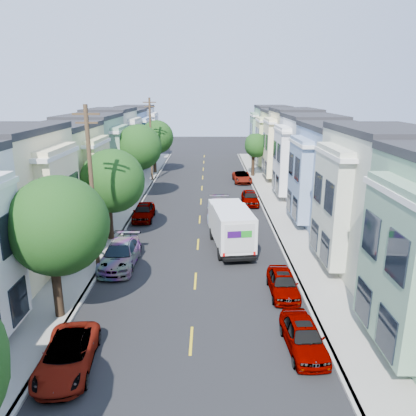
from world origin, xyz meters
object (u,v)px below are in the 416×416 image
Objects in this scene: tree_e at (156,137)px; parked_left_c at (120,254)px; tree_b at (57,226)px; tree_c at (111,181)px; parked_right_c at (250,198)px; tree_d at (138,148)px; tree_far_r at (256,146)px; fedex_truck at (231,226)px; lead_sedan at (219,210)px; parked_right_a at (304,337)px; parked_right_d at (242,177)px; parked_left_d at (144,212)px; utility_pole_near at (92,189)px; parked_right_b at (283,283)px; utility_pole_far at (151,140)px; parked_left_b at (67,356)px.

parked_left_c is at bearing -87.40° from tree_e.
tree_c is at bearing 90.00° from tree_b.
tree_c is 15.57m from parked_right_c.
parked_left_c is at bearing -85.11° from tree_d.
tree_d is 1.37× the size of tree_far_r.
fedex_truck is 1.24× the size of lead_sedan.
tree_c reaches higher than parked_right_a.
lead_sedan is 15.01m from parked_right_d.
tree_b is 7.63m from parked_left_c.
parked_left_d is 1.11× the size of parked_right_a.
lead_sedan is (8.03, 10.57, -4.39)m from utility_pole_near.
parked_right_a is at bearing -37.62° from utility_pole_near.
parked_right_a is 5.07m from parked_right_b.
tree_d is 12.28m from parked_right_c.
utility_pole_near is 26.00m from utility_pole_far.
lead_sedan is 1.11× the size of parked_right_d.
parked_left_c is 9.79m from parked_left_d.
utility_pole_near is at bearing 92.78° from parked_left_b.
tree_c is 1.55× the size of parked_left_d.
utility_pole_far is (0.00, -5.10, 0.23)m from tree_e.
parked_right_a is (11.20, -2.58, -4.17)m from tree_b.
tree_d is at bearing 111.16° from parked_right_a.
parked_left_b is at bearing -70.15° from tree_b.
parked_right_b is at bearing -93.54° from tree_far_r.
tree_b reaches higher than fedex_truck.
parked_left_c is (-6.63, -10.32, -0.00)m from lead_sedan.
utility_pole_far is at bearing 90.00° from utility_pole_near.
lead_sedan is 6.66m from parked_left_d.
parked_right_b reaches higher than parked_right_d.
utility_pole_far is (0.00, 32.05, 0.32)m from tree_b.
parked_left_d is at bearing 74.70° from tree_c.
parked_left_c is at bearing 84.76° from parked_left_b.
parked_left_d is 1.12× the size of parked_right_b.
lead_sedan is 1.00× the size of parked_left_c.
fedex_truck is at bearing 23.41° from parked_left_c.
parked_left_b is at bearing -87.77° from utility_pole_far.
tree_c is 1.51× the size of parked_right_d.
utility_pole_far reaches higher than parked_left_b.
tree_far_r is 40.55m from parked_left_b.
lead_sedan is 1.15× the size of parked_left_d.
utility_pole_far is at bearing 174.08° from parked_right_d.
lead_sedan reaches higher than parked_right_d.
utility_pole_far is at bearing 93.53° from parked_left_c.
parked_left_b is (1.40, -14.85, -3.96)m from tree_c.
tree_far_r is 1.27× the size of parked_left_d.
tree_e is 1.61× the size of parked_left_d.
tree_far_r is 13.52m from utility_pole_far.
tree_far_r is at bearing 72.57° from fedex_truck.
parked_left_d is at bearing -84.99° from utility_pole_far.
parked_left_c is at bearing 10.33° from utility_pole_near.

